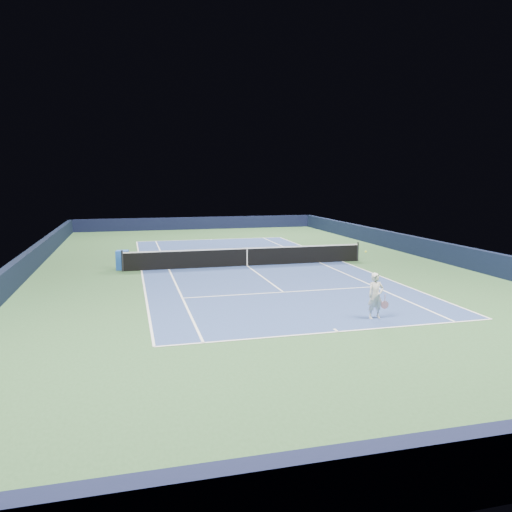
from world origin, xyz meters
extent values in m
plane|color=#2C502C|center=(0.00, 0.00, 0.00)|extent=(40.00, 40.00, 0.00)
cube|color=black|center=(0.00, 19.82, 0.55)|extent=(22.00, 0.35, 1.10)
cube|color=#111833|center=(10.82, 0.00, 0.55)|extent=(0.35, 40.00, 1.10)
cube|color=black|center=(-10.82, 0.00, 0.55)|extent=(0.35, 40.00, 1.10)
cube|color=navy|center=(0.00, 0.00, 0.00)|extent=(10.97, 23.77, 0.01)
cube|color=white|center=(0.00, 11.88, 0.01)|extent=(10.97, 0.08, 0.00)
cube|color=white|center=(0.00, -11.88, 0.01)|extent=(10.97, 0.08, 0.00)
cube|color=white|center=(5.49, 0.00, 0.01)|extent=(0.08, 23.77, 0.00)
cube|color=white|center=(-5.49, 0.00, 0.01)|extent=(0.08, 23.77, 0.00)
cube|color=white|center=(4.12, 0.00, 0.01)|extent=(0.08, 23.77, 0.00)
cube|color=white|center=(-4.12, 0.00, 0.01)|extent=(0.08, 23.77, 0.00)
cube|color=white|center=(0.00, 6.40, 0.01)|extent=(8.23, 0.08, 0.00)
cube|color=white|center=(0.00, -6.40, 0.01)|extent=(8.23, 0.08, 0.00)
cube|color=white|center=(0.00, 0.00, 0.01)|extent=(0.08, 12.80, 0.00)
cube|color=white|center=(0.00, 11.73, 0.01)|extent=(0.08, 0.30, 0.00)
cube|color=white|center=(0.00, -11.73, 0.01)|extent=(0.08, 0.30, 0.00)
cylinder|color=black|center=(-6.40, 0.00, 0.54)|extent=(0.10, 0.10, 1.07)
cylinder|color=black|center=(6.40, 0.00, 0.54)|extent=(0.10, 0.10, 1.07)
cube|color=black|center=(0.00, 0.00, 0.46)|extent=(12.80, 0.03, 0.91)
cube|color=white|center=(0.00, 0.00, 0.94)|extent=(12.80, 0.04, 0.06)
cube|color=white|center=(0.00, 0.00, 0.46)|extent=(0.05, 0.04, 0.91)
cube|color=blue|center=(-6.40, 0.56, 0.49)|extent=(0.67, 0.62, 0.98)
cube|color=silver|center=(-6.11, 0.56, 0.45)|extent=(0.09, 0.43, 0.44)
imported|color=silver|center=(1.78, -10.83, 0.77)|extent=(0.58, 0.39, 1.54)
cylinder|color=#CB839D|center=(2.10, -10.88, 0.70)|extent=(0.03, 0.03, 0.25)
cylinder|color=black|center=(2.10, -10.88, 0.46)|extent=(0.25, 0.02, 0.25)
cylinder|color=#C47F94|center=(2.10, -10.88, 0.46)|extent=(0.27, 0.03, 0.27)
sphere|color=yellow|center=(1.88, -9.83, 2.10)|extent=(0.07, 0.07, 0.07)
camera|label=1|loc=(-6.05, -25.39, 4.62)|focal=35.00mm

